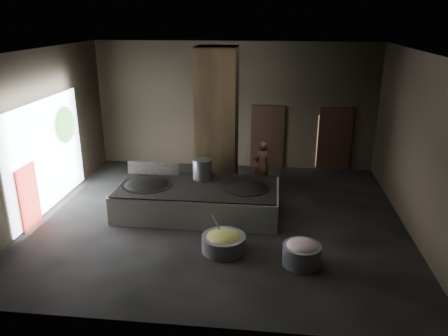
# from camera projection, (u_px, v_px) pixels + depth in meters

# --- Properties ---
(floor) EXTENTS (10.00, 9.00, 0.10)m
(floor) POSITION_uv_depth(u_px,v_px,m) (219.00, 219.00, 12.19)
(floor) COLOR black
(floor) RESTS_ON ground
(ceiling) EXTENTS (10.00, 9.00, 0.10)m
(ceiling) POSITION_uv_depth(u_px,v_px,m) (219.00, 49.00, 10.65)
(ceiling) COLOR black
(ceiling) RESTS_ON back_wall
(back_wall) EXTENTS (10.00, 0.10, 4.50)m
(back_wall) POSITION_uv_depth(u_px,v_px,m) (235.00, 106.00, 15.68)
(back_wall) COLOR black
(back_wall) RESTS_ON ground
(front_wall) EXTENTS (10.00, 0.10, 4.50)m
(front_wall) POSITION_uv_depth(u_px,v_px,m) (185.00, 215.00, 7.16)
(front_wall) COLOR black
(front_wall) RESTS_ON ground
(left_wall) EXTENTS (0.10, 9.00, 4.50)m
(left_wall) POSITION_uv_depth(u_px,v_px,m) (37.00, 134.00, 11.96)
(left_wall) COLOR black
(left_wall) RESTS_ON ground
(right_wall) EXTENTS (0.10, 9.00, 4.50)m
(right_wall) POSITION_uv_depth(u_px,v_px,m) (420.00, 146.00, 10.88)
(right_wall) COLOR black
(right_wall) RESTS_ON ground
(pillar) EXTENTS (1.20, 1.20, 4.50)m
(pillar) POSITION_uv_depth(u_px,v_px,m) (217.00, 123.00, 13.23)
(pillar) COLOR black
(pillar) RESTS_ON ground
(hearth_platform) EXTENTS (4.53, 2.19, 0.78)m
(hearth_platform) POSITION_uv_depth(u_px,v_px,m) (198.00, 200.00, 12.34)
(hearth_platform) COLOR silver
(hearth_platform) RESTS_ON ground
(platform_cap) EXTENTS (4.41, 2.12, 0.03)m
(platform_cap) POSITION_uv_depth(u_px,v_px,m) (198.00, 186.00, 12.20)
(platform_cap) COLOR black
(platform_cap) RESTS_ON hearth_platform
(wok_left) EXTENTS (1.42, 1.42, 0.39)m
(wok_left) POSITION_uv_depth(u_px,v_px,m) (147.00, 187.00, 12.33)
(wok_left) COLOR black
(wok_left) RESTS_ON hearth_platform
(wok_left_rim) EXTENTS (1.45, 1.45, 0.05)m
(wok_left_rim) POSITION_uv_depth(u_px,v_px,m) (147.00, 185.00, 12.31)
(wok_left_rim) COLOR black
(wok_left_rim) RESTS_ON hearth_platform
(wok_right) EXTENTS (1.32, 1.32, 0.37)m
(wok_right) POSITION_uv_depth(u_px,v_px,m) (246.00, 190.00, 12.13)
(wok_right) COLOR black
(wok_right) RESTS_ON hearth_platform
(wok_right_rim) EXTENTS (1.35, 1.35, 0.05)m
(wok_right_rim) POSITION_uv_depth(u_px,v_px,m) (246.00, 187.00, 12.10)
(wok_right_rim) COLOR black
(wok_right_rim) RESTS_ON hearth_platform
(stock_pot) EXTENTS (0.55, 0.55, 0.59)m
(stock_pot) POSITION_uv_depth(u_px,v_px,m) (202.00, 169.00, 12.61)
(stock_pot) COLOR gray
(stock_pot) RESTS_ON hearth_platform
(splash_guard) EXTENTS (1.57, 0.07, 0.39)m
(splash_guard) POSITION_uv_depth(u_px,v_px,m) (154.00, 168.00, 12.99)
(splash_guard) COLOR black
(splash_guard) RESTS_ON hearth_platform
(cook) EXTENTS (0.67, 0.62, 1.55)m
(cook) POSITION_uv_depth(u_px,v_px,m) (262.00, 165.00, 14.07)
(cook) COLOR #96674C
(cook) RESTS_ON ground
(veg_basin) EXTENTS (1.30, 1.30, 0.39)m
(veg_basin) POSITION_uv_depth(u_px,v_px,m) (224.00, 243.00, 10.42)
(veg_basin) COLOR gray
(veg_basin) RESTS_ON ground
(veg_fill) EXTENTS (0.87, 0.87, 0.27)m
(veg_fill) POSITION_uv_depth(u_px,v_px,m) (224.00, 237.00, 10.37)
(veg_fill) COLOR #80A04D
(veg_fill) RESTS_ON veg_basin
(ladle) EXTENTS (0.30, 0.34, 0.75)m
(ladle) POSITION_uv_depth(u_px,v_px,m) (218.00, 227.00, 10.46)
(ladle) COLOR gray
(ladle) RESTS_ON veg_basin
(meat_basin) EXTENTS (1.02, 1.02, 0.48)m
(meat_basin) POSITION_uv_depth(u_px,v_px,m) (302.00, 255.00, 9.84)
(meat_basin) COLOR gray
(meat_basin) RESTS_ON ground
(meat_fill) EXTENTS (0.72, 0.72, 0.27)m
(meat_fill) POSITION_uv_depth(u_px,v_px,m) (302.00, 246.00, 9.77)
(meat_fill) COLOR #B7716E
(meat_fill) RESTS_ON meat_basin
(doorway_near) EXTENTS (1.18, 0.08, 2.38)m
(doorway_near) POSITION_uv_depth(u_px,v_px,m) (267.00, 138.00, 15.84)
(doorway_near) COLOR black
(doorway_near) RESTS_ON ground
(doorway_near_glow) EXTENTS (0.79, 0.04, 1.88)m
(doorway_near_glow) POSITION_uv_depth(u_px,v_px,m) (264.00, 138.00, 16.02)
(doorway_near_glow) COLOR #8C6647
(doorway_near_glow) RESTS_ON ground
(doorway_far) EXTENTS (1.18, 0.08, 2.38)m
(doorway_far) POSITION_uv_depth(u_px,v_px,m) (334.00, 140.00, 15.59)
(doorway_far) COLOR black
(doorway_far) RESTS_ON ground
(doorway_far_glow) EXTENTS (0.80, 0.04, 1.90)m
(doorway_far_glow) POSITION_uv_depth(u_px,v_px,m) (328.00, 141.00, 15.64)
(doorway_far_glow) COLOR #8C6647
(doorway_far_glow) RESTS_ON ground
(left_opening) EXTENTS (0.04, 4.20, 3.10)m
(left_opening) POSITION_uv_depth(u_px,v_px,m) (47.00, 155.00, 12.35)
(left_opening) COLOR white
(left_opening) RESTS_ON ground
(pavilion_sliver) EXTENTS (0.05, 0.90, 1.70)m
(pavilion_sliver) POSITION_uv_depth(u_px,v_px,m) (29.00, 197.00, 11.38)
(pavilion_sliver) COLOR maroon
(pavilion_sliver) RESTS_ON ground
(tree_silhouette) EXTENTS (0.28, 1.10, 1.10)m
(tree_silhouette) POSITION_uv_depth(u_px,v_px,m) (65.00, 125.00, 13.17)
(tree_silhouette) COLOR #194714
(tree_silhouette) RESTS_ON left_opening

